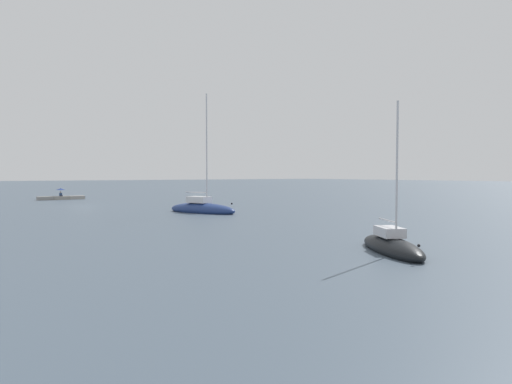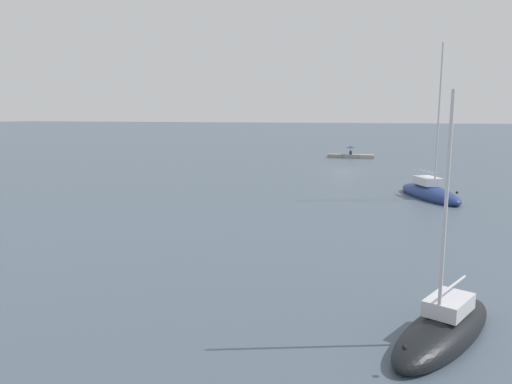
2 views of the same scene
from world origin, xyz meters
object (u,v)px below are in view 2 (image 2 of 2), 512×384
at_px(sailboat_navy_mid, 430,193).
at_px(sailboat_black_outer, 444,329).
at_px(umbrella_open_navy, 351,147).
at_px(person_seated_blue_left, 351,153).

distance_m(sailboat_navy_mid, sailboat_black_outer, 26.49).
relative_size(umbrella_open_navy, sailboat_black_outer, 0.18).
xyz_separation_m(umbrella_open_navy, sailboat_navy_mid, (-8.16, 34.00, -1.25)).
distance_m(person_seated_blue_left, sailboat_black_outer, 60.64).
height_order(sailboat_navy_mid, sailboat_black_outer, sailboat_navy_mid).
bearing_deg(person_seated_blue_left, sailboat_navy_mid, 97.36).
xyz_separation_m(sailboat_navy_mid, sailboat_black_outer, (2.19, 26.40, -0.12)).
xyz_separation_m(person_seated_blue_left, sailboat_black_outer, (-5.97, 60.34, -0.49)).
distance_m(umbrella_open_navy, sailboat_navy_mid, 34.99).
distance_m(person_seated_blue_left, umbrella_open_navy, 0.88).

